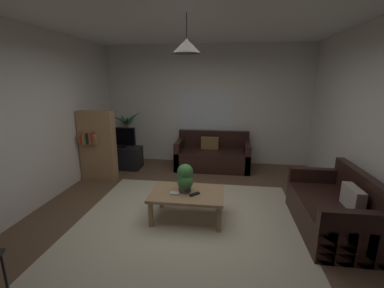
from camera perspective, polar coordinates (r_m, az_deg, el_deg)
name	(u,v)px	position (r m, az deg, el deg)	size (l,w,h in m)	color
floor	(189,218)	(3.94, -0.62, -16.23)	(4.84, 5.48, 0.02)	brown
rug	(187,225)	(3.76, -1.09, -17.57)	(3.15, 3.01, 0.01)	beige
wall_back	(206,106)	(6.18, 3.14, 8.55)	(4.96, 0.06, 2.77)	silver
wall_left	(25,121)	(4.51, -33.25, 4.27)	(0.06, 5.48, 2.77)	silver
ceiling	(189,12)	(3.50, -0.75, 27.44)	(4.84, 5.48, 0.02)	white
window_pane	(204,114)	(6.17, 2.79, 6.66)	(1.30, 0.01, 1.03)	white
couch_under_window	(212,156)	(5.89, 4.60, -2.77)	(1.65, 0.81, 0.82)	black
couch_right_side	(334,212)	(3.99, 29.07, -13.04)	(0.81, 1.48, 0.82)	black
coffee_table	(187,196)	(3.77, -1.05, -11.56)	(1.05, 0.70, 0.41)	#A87F56
book_on_table_0	(175,193)	(3.69, -3.87, -10.94)	(0.13, 0.08, 0.03)	beige
remote_on_table_0	(195,194)	(3.66, 0.57, -11.13)	(0.05, 0.16, 0.02)	black
potted_plant_on_table	(185,178)	(3.68, -1.59, -7.53)	(0.24, 0.25, 0.41)	#4C4C51
tv_stand	(122,157)	(6.10, -15.45, -2.91)	(0.90, 0.44, 0.50)	black
tv	(120,137)	(5.96, -15.83, 1.47)	(0.72, 0.16, 0.46)	black
potted_palm_corner	(128,141)	(6.54, -14.07, 0.75)	(0.70, 0.77, 1.28)	beige
bookshelf_corner	(97,145)	(5.46, -20.38, -0.28)	(0.70, 0.31, 1.40)	#A87F56
pendant_lamp	(187,46)	(3.42, -1.21, 21.04)	(0.36, 0.36, 0.47)	black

